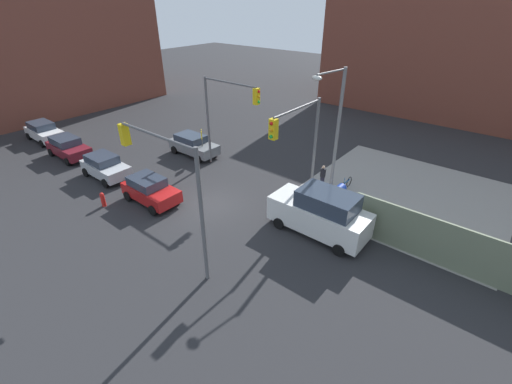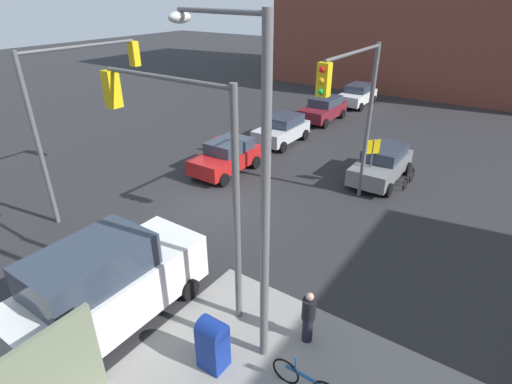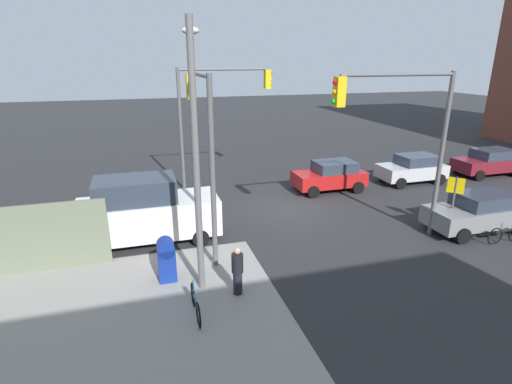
{
  "view_description": "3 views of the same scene",
  "coord_description": "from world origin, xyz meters",
  "px_view_note": "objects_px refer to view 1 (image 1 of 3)",
  "views": [
    {
      "loc": [
        13.62,
        -12.17,
        11.34
      ],
      "look_at": [
        2.41,
        1.6,
        1.1
      ],
      "focal_mm": 24.0,
      "sensor_mm": 36.0,
      "label": 1
    },
    {
      "loc": [
        11.24,
        9.73,
        8.25
      ],
      "look_at": [
        0.79,
        2.52,
        1.8
      ],
      "focal_mm": 28.0,
      "sensor_mm": 36.0,
      "label": 2
    },
    {
      "loc": [
        6.73,
        16.94,
        6.91
      ],
      "look_at": [
        2.39,
        2.41,
        1.83
      ],
      "focal_mm": 28.0,
      "sensor_mm": 36.0,
      "label": 3
    }
  ],
  "objects_px": {
    "traffic_signal_se_corner": "(168,177)",
    "hatchback_gray": "(193,145)",
    "traffic_signal_ne_corner": "(300,140)",
    "coupe_maroon": "(68,147)",
    "hatchback_white": "(44,131)",
    "bicycle_leaning_on_fence": "(346,184)",
    "pedestrian_crossing": "(323,176)",
    "traffic_signal_nw_corner": "(226,108)",
    "street_lamp_corner": "(334,127)",
    "bicycle_at_crosswalk": "(204,145)",
    "van_white_delivery": "(321,213)",
    "coupe_red": "(150,190)",
    "mailbox_blue": "(339,195)",
    "sedan_silver": "(105,166)",
    "fire_hydrant": "(103,199)"
  },
  "relations": [
    {
      "from": "street_lamp_corner",
      "to": "coupe_maroon",
      "type": "height_order",
      "value": "street_lamp_corner"
    },
    {
      "from": "street_lamp_corner",
      "to": "van_white_delivery",
      "type": "bearing_deg",
      "value": -67.0
    },
    {
      "from": "van_white_delivery",
      "to": "bicycle_at_crosswalk",
      "type": "distance_m",
      "value": 14.16
    },
    {
      "from": "hatchback_white",
      "to": "hatchback_gray",
      "type": "bearing_deg",
      "value": 26.39
    },
    {
      "from": "hatchback_white",
      "to": "hatchback_gray",
      "type": "distance_m",
      "value": 14.16
    },
    {
      "from": "traffic_signal_ne_corner",
      "to": "hatchback_white",
      "type": "xyz_separation_m",
      "value": [
        -23.85,
        -4.42,
        -3.73
      ]
    },
    {
      "from": "sedan_silver",
      "to": "van_white_delivery",
      "type": "distance_m",
      "value": 15.62
    },
    {
      "from": "traffic_signal_nw_corner",
      "to": "pedestrian_crossing",
      "type": "distance_m",
      "value": 8.07
    },
    {
      "from": "fire_hydrant",
      "to": "coupe_red",
      "type": "height_order",
      "value": "coupe_red"
    },
    {
      "from": "bicycle_leaning_on_fence",
      "to": "bicycle_at_crosswalk",
      "type": "bearing_deg",
      "value": -174.49
    },
    {
      "from": "street_lamp_corner",
      "to": "bicycle_at_crosswalk",
      "type": "relative_size",
      "value": 4.57
    },
    {
      "from": "hatchback_gray",
      "to": "coupe_maroon",
      "type": "bearing_deg",
      "value": -137.82
    },
    {
      "from": "traffic_signal_ne_corner",
      "to": "coupe_red",
      "type": "bearing_deg",
      "value": -147.92
    },
    {
      "from": "sedan_silver",
      "to": "bicycle_at_crosswalk",
      "type": "distance_m",
      "value": 8.16
    },
    {
      "from": "traffic_signal_nw_corner",
      "to": "street_lamp_corner",
      "type": "height_order",
      "value": "street_lamp_corner"
    },
    {
      "from": "sedan_silver",
      "to": "traffic_signal_se_corner",
      "type": "bearing_deg",
      "value": -12.91
    },
    {
      "from": "traffic_signal_se_corner",
      "to": "hatchback_white",
      "type": "relative_size",
      "value": 1.57
    },
    {
      "from": "traffic_signal_ne_corner",
      "to": "coupe_red",
      "type": "xyz_separation_m",
      "value": [
        -7.67,
        -4.81,
        -3.73
      ]
    },
    {
      "from": "coupe_red",
      "to": "bicycle_at_crosswalk",
      "type": "height_order",
      "value": "coupe_red"
    },
    {
      "from": "traffic_signal_se_corner",
      "to": "hatchback_white",
      "type": "xyz_separation_m",
      "value": [
        -21.88,
        2.89,
        -3.77
      ]
    },
    {
      "from": "mailbox_blue",
      "to": "sedan_silver",
      "type": "height_order",
      "value": "sedan_silver"
    },
    {
      "from": "hatchback_gray",
      "to": "mailbox_blue",
      "type": "bearing_deg",
      "value": 1.4
    },
    {
      "from": "fire_hydrant",
      "to": "van_white_delivery",
      "type": "xyz_separation_m",
      "value": [
        11.69,
        6.0,
        0.79
      ]
    },
    {
      "from": "hatchback_white",
      "to": "pedestrian_crossing",
      "type": "height_order",
      "value": "hatchback_white"
    },
    {
      "from": "bicycle_at_crosswalk",
      "to": "pedestrian_crossing",
      "type": "bearing_deg",
      "value": 2.6
    },
    {
      "from": "traffic_signal_se_corner",
      "to": "hatchback_white",
      "type": "bearing_deg",
      "value": 172.47
    },
    {
      "from": "pedestrian_crossing",
      "to": "coupe_maroon",
      "type": "bearing_deg",
      "value": -73.49
    },
    {
      "from": "fire_hydrant",
      "to": "hatchback_white",
      "type": "distance_m",
      "value": 14.58
    },
    {
      "from": "mailbox_blue",
      "to": "pedestrian_crossing",
      "type": "height_order",
      "value": "pedestrian_crossing"
    },
    {
      "from": "coupe_maroon",
      "to": "traffic_signal_se_corner",
      "type": "bearing_deg",
      "value": -8.71
    },
    {
      "from": "coupe_red",
      "to": "bicycle_at_crosswalk",
      "type": "distance_m",
      "value": 8.79
    },
    {
      "from": "traffic_signal_se_corner",
      "to": "fire_hydrant",
      "type": "xyz_separation_m",
      "value": [
        -7.53,
        0.3,
        -4.13
      ]
    },
    {
      "from": "street_lamp_corner",
      "to": "sedan_silver",
      "type": "bearing_deg",
      "value": -151.43
    },
    {
      "from": "sedan_silver",
      "to": "pedestrian_crossing",
      "type": "height_order",
      "value": "sedan_silver"
    },
    {
      "from": "hatchback_gray",
      "to": "traffic_signal_se_corner",
      "type": "bearing_deg",
      "value": -44.98
    },
    {
      "from": "traffic_signal_nw_corner",
      "to": "mailbox_blue",
      "type": "distance_m",
      "value": 9.65
    },
    {
      "from": "traffic_signal_nw_corner",
      "to": "hatchback_white",
      "type": "height_order",
      "value": "traffic_signal_nw_corner"
    },
    {
      "from": "hatchback_white",
      "to": "van_white_delivery",
      "type": "distance_m",
      "value": 26.26
    },
    {
      "from": "hatchback_gray",
      "to": "bicycle_leaning_on_fence",
      "type": "bearing_deg",
      "value": 11.57
    },
    {
      "from": "coupe_maroon",
      "to": "pedestrian_crossing",
      "type": "height_order",
      "value": "coupe_maroon"
    },
    {
      "from": "mailbox_blue",
      "to": "coupe_red",
      "type": "height_order",
      "value": "coupe_red"
    },
    {
      "from": "pedestrian_crossing",
      "to": "hatchback_white",
      "type": "bearing_deg",
      "value": -79.43
    },
    {
      "from": "traffic_signal_se_corner",
      "to": "hatchback_gray",
      "type": "bearing_deg",
      "value": 135.02
    },
    {
      "from": "mailbox_blue",
      "to": "coupe_red",
      "type": "bearing_deg",
      "value": -143.26
    },
    {
      "from": "sedan_silver",
      "to": "mailbox_blue",
      "type": "bearing_deg",
      "value": 25.45
    },
    {
      "from": "traffic_signal_ne_corner",
      "to": "coupe_maroon",
      "type": "bearing_deg",
      "value": -165.51
    },
    {
      "from": "hatchback_gray",
      "to": "coupe_maroon",
      "type": "distance_m",
      "value": 9.91
    },
    {
      "from": "traffic_signal_nw_corner",
      "to": "sedan_silver",
      "type": "height_order",
      "value": "traffic_signal_nw_corner"
    },
    {
      "from": "coupe_red",
      "to": "coupe_maroon",
      "type": "xyz_separation_m",
      "value": [
        -10.84,
        0.02,
        0.0
      ]
    },
    {
      "from": "street_lamp_corner",
      "to": "mailbox_blue",
      "type": "xyz_separation_m",
      "value": [
        1.05,
        -0.43,
        -3.94
      ]
    }
  ]
}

